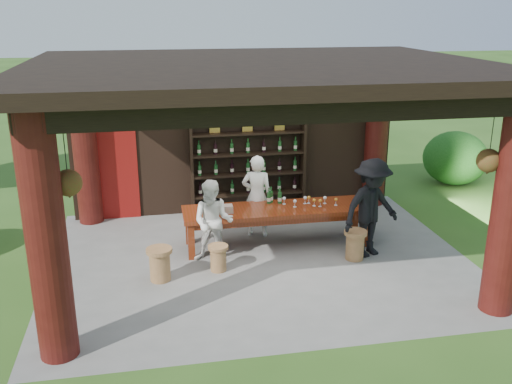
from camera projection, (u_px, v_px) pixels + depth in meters
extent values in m
plane|color=#2D5119|center=(260.00, 259.00, 10.29)|extent=(90.00, 90.00, 0.00)
cube|color=slate|center=(260.00, 262.00, 10.31)|extent=(7.40, 5.90, 0.10)
cube|color=black|center=(236.00, 137.00, 12.35)|extent=(7.00, 0.18, 3.30)
cube|color=maroon|center=(115.00, 173.00, 12.00)|extent=(0.95, 0.06, 2.00)
cylinder|color=#380C0A|center=(46.00, 238.00, 6.98)|extent=(0.50, 0.50, 3.30)
cylinder|color=#380C0A|center=(510.00, 206.00, 8.09)|extent=(0.50, 0.50, 3.30)
cylinder|color=#380C0A|center=(85.00, 145.00, 11.60)|extent=(0.50, 0.50, 3.30)
cylinder|color=#380C0A|center=(377.00, 133.00, 12.72)|extent=(0.50, 0.50, 3.30)
cube|color=black|center=(298.00, 108.00, 7.07)|extent=(6.70, 0.35, 0.35)
cube|color=black|center=(60.00, 88.00, 8.76)|extent=(0.30, 5.20, 0.30)
cube|color=black|center=(439.00, 79.00, 9.87)|extent=(0.30, 5.20, 0.30)
cube|color=black|center=(261.00, 68.00, 9.23)|extent=(7.50, 6.00, 0.20)
cylinder|color=black|center=(65.00, 156.00, 6.92)|extent=(0.01, 0.01, 0.75)
cone|color=black|center=(69.00, 191.00, 7.06)|extent=(0.32, 0.32, 0.18)
sphere|color=#1E5919|center=(68.00, 183.00, 7.03)|extent=(0.34, 0.34, 0.34)
cylinder|color=black|center=(492.00, 137.00, 7.92)|extent=(0.01, 0.01, 0.75)
cone|color=black|center=(488.00, 168.00, 8.07)|extent=(0.32, 0.32, 0.18)
sphere|color=#1E5919|center=(489.00, 161.00, 8.03)|extent=(0.34, 0.34, 0.34)
cube|color=#61250D|center=(278.00, 210.00, 10.71)|extent=(3.57, 0.94, 0.08)
cube|color=#61250D|center=(278.00, 215.00, 10.74)|extent=(3.37, 0.79, 0.12)
cube|color=#61250D|center=(191.00, 242.00, 10.21)|extent=(0.12, 0.12, 0.67)
cube|color=#61250D|center=(368.00, 229.00, 10.78)|extent=(0.12, 0.12, 0.67)
cube|color=#61250D|center=(189.00, 227.00, 10.88)|extent=(0.12, 0.12, 0.67)
cube|color=#61250D|center=(355.00, 216.00, 11.45)|extent=(0.12, 0.12, 0.67)
cylinder|color=olive|center=(218.00, 260.00, 9.80)|extent=(0.28, 0.28, 0.41)
cylinder|color=olive|center=(218.00, 247.00, 9.73)|extent=(0.35, 0.35, 0.06)
cylinder|color=olive|center=(355.00, 247.00, 10.24)|extent=(0.33, 0.33, 0.48)
cylinder|color=olive|center=(356.00, 233.00, 10.15)|extent=(0.41, 0.41, 0.07)
cylinder|color=olive|center=(160.00, 266.00, 9.44)|extent=(0.34, 0.34, 0.50)
cylinder|color=olive|center=(159.00, 250.00, 9.35)|extent=(0.43, 0.43, 0.07)
imported|color=white|center=(257.00, 196.00, 11.14)|extent=(0.69, 0.56, 1.64)
imported|color=white|center=(213.00, 222.00, 10.00)|extent=(0.87, 0.77, 1.50)
imported|color=black|center=(371.00, 208.00, 10.21)|extent=(1.33, 1.02, 1.82)
cube|color=#BF6672|center=(226.00, 209.00, 10.42)|extent=(0.26, 0.18, 0.14)
ellipsoid|color=#194C14|center=(455.00, 162.00, 14.48)|extent=(1.60, 1.60, 1.36)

